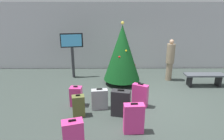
# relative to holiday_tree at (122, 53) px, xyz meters

# --- Properties ---
(ground_plane) EXTENTS (16.00, 16.00, 0.00)m
(ground_plane) POSITION_rel_holiday_tree_xyz_m (0.74, -1.59, -1.24)
(ground_plane) COLOR #38423D
(back_wall) EXTENTS (16.00, 0.20, 3.15)m
(back_wall) POSITION_rel_holiday_tree_xyz_m (0.74, 2.16, 0.34)
(back_wall) COLOR silver
(back_wall) RESTS_ON ground_plane
(holiday_tree) EXTENTS (1.41, 1.41, 2.41)m
(holiday_tree) POSITION_rel_holiday_tree_xyz_m (0.00, 0.00, 0.00)
(holiday_tree) COLOR #4C3319
(holiday_tree) RESTS_ON ground_plane
(flight_info_kiosk) EXTENTS (0.92, 0.25, 1.89)m
(flight_info_kiosk) POSITION_rel_holiday_tree_xyz_m (-2.04, 0.79, 0.09)
(flight_info_kiosk) COLOR #333338
(flight_info_kiosk) RESTS_ON ground_plane
(waiting_bench) EXTENTS (1.49, 0.44, 0.48)m
(waiting_bench) POSITION_rel_holiday_tree_xyz_m (3.13, -0.28, -0.88)
(waiting_bench) COLOR #4C5159
(waiting_bench) RESTS_ON ground_plane
(traveller_0) EXTENTS (0.44, 0.44, 1.69)m
(traveller_0) POSITION_rel_holiday_tree_xyz_m (1.98, 0.38, -0.35)
(traveller_0) COLOR gray
(traveller_0) RESTS_ON ground_plane
(suitcase_0) EXTENTS (0.36, 0.29, 0.64)m
(suitcase_0) POSITION_rel_holiday_tree_xyz_m (-1.49, -1.81, -0.94)
(suitcase_0) COLOR #E5388C
(suitcase_0) RESTS_ON ground_plane
(suitcase_1) EXTENTS (0.48, 0.24, 0.77)m
(suitcase_1) POSITION_rel_holiday_tree_xyz_m (0.10, -3.17, -0.88)
(suitcase_1) COLOR #E5388C
(suitcase_1) RESTS_ON ground_plane
(suitcase_2) EXTENTS (0.50, 0.39, 0.73)m
(suitcase_2) POSITION_rel_holiday_tree_xyz_m (0.45, -1.85, -0.90)
(suitcase_2) COLOR #E5388C
(suitcase_2) RESTS_ON ground_plane
(suitcase_3) EXTENTS (0.50, 0.27, 0.64)m
(suitcase_3) POSITION_rel_holiday_tree_xyz_m (-0.76, -2.02, -0.94)
(suitcase_3) COLOR #9EA0A5
(suitcase_3) RESTS_ON ground_plane
(suitcase_4) EXTENTS (0.38, 0.30, 0.64)m
(suitcase_4) POSITION_rel_holiday_tree_xyz_m (-1.32, -2.41, -0.94)
(suitcase_4) COLOR #59602D
(suitcase_4) RESTS_ON ground_plane
(suitcase_5) EXTENTS (0.55, 0.37, 0.77)m
(suitcase_5) POSITION_rel_holiday_tree_xyz_m (-0.16, -2.40, -0.87)
(suitcase_5) COLOR #232326
(suitcase_5) RESTS_ON ground_plane
(suitcase_6) EXTENTS (0.48, 0.37, 0.70)m
(suitcase_6) POSITION_rel_holiday_tree_xyz_m (-1.22, -3.73, -0.91)
(suitcase_6) COLOR #E5388C
(suitcase_6) RESTS_ON ground_plane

